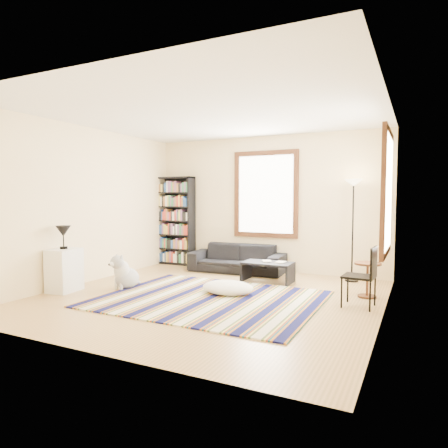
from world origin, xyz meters
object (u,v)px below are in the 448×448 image
at_px(floor_cushion, 228,288).
at_px(folding_chair, 359,277).
at_px(bookshelf, 175,221).
at_px(coffee_table, 268,272).
at_px(white_cabinet, 64,270).
at_px(sofa, 237,258).
at_px(side_table, 367,280).
at_px(floor_lamp, 353,231).
at_px(dog, 127,271).

xyz_separation_m(floor_cushion, folding_chair, (1.96, 0.15, 0.32)).
bearing_deg(bookshelf, coffee_table, -19.10).
distance_m(floor_cushion, white_cabinet, 2.69).
height_order(sofa, side_table, sofa).
height_order(bookshelf, white_cabinet, bookshelf).
bearing_deg(coffee_table, floor_lamp, 27.64).
distance_m(coffee_table, white_cabinet, 3.50).
distance_m(folding_chair, white_cabinet, 4.60).
bearing_deg(coffee_table, sofa, 145.23).
bearing_deg(sofa, coffee_table, -38.69).
bearing_deg(dog, coffee_table, 51.16).
height_order(side_table, white_cabinet, white_cabinet).
relative_size(coffee_table, floor_cushion, 1.06).
bearing_deg(floor_cushion, white_cabinet, -158.02).
bearing_deg(folding_chair, white_cabinet, -161.03).
relative_size(coffee_table, folding_chair, 1.05).
distance_m(bookshelf, coffee_table, 2.84).
bearing_deg(floor_cushion, sofa, 109.87).
bearing_deg(dog, bookshelf, 116.74).
bearing_deg(dog, folding_chair, 20.94).
distance_m(folding_chair, dog, 3.71).
bearing_deg(white_cabinet, sofa, 50.61).
height_order(floor_cushion, folding_chair, folding_chair).
bearing_deg(side_table, folding_chair, -94.67).
bearing_deg(bookshelf, floor_lamp, -2.47).
distance_m(sofa, floor_lamp, 2.36).
height_order(sofa, dog, dog).
relative_size(floor_lamp, folding_chair, 2.16).
distance_m(floor_cushion, dog, 1.76).
bearing_deg(dog, floor_cushion, 25.29).
xyz_separation_m(sofa, floor_lamp, (2.27, 0.10, 0.65)).
relative_size(floor_cushion, side_table, 1.57).
relative_size(sofa, coffee_table, 2.16).
bearing_deg(coffee_table, bookshelf, 160.90).
xyz_separation_m(coffee_table, dog, (-1.95, -1.56, 0.11)).
xyz_separation_m(bookshelf, floor_cushion, (2.32, -2.06, -0.89)).
relative_size(coffee_table, dog, 1.56).
bearing_deg(coffee_table, white_cabinet, -141.47).
distance_m(sofa, floor_cushion, 1.91).
distance_m(floor_lamp, side_table, 1.36).
bearing_deg(side_table, dog, -162.83).
height_order(floor_lamp, white_cabinet, floor_lamp).
bearing_deg(coffee_table, dog, -141.45).
xyz_separation_m(floor_cushion, floor_lamp, (1.62, 1.89, 0.82)).
xyz_separation_m(bookshelf, dog, (0.62, -2.44, -0.71)).
xyz_separation_m(floor_cushion, white_cabinet, (-2.49, -1.00, 0.24)).
bearing_deg(bookshelf, floor_cushion, -41.58).
height_order(bookshelf, dog, bookshelf).
xyz_separation_m(floor_cushion, dog, (-1.71, -0.38, 0.18)).
relative_size(coffee_table, side_table, 1.67).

